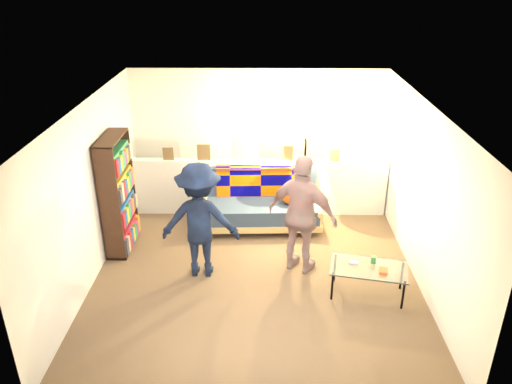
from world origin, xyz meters
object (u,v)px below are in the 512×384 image
(bookshelf, at_px, (118,197))
(person_right, at_px, (302,215))
(floor_lamp, at_px, (305,160))
(person_left, at_px, (200,220))
(coffee_table, at_px, (369,269))
(futon_sofa, at_px, (262,204))

(bookshelf, xyz_separation_m, person_right, (2.73, -0.61, 0.04))
(floor_lamp, distance_m, person_left, 2.19)
(coffee_table, xyz_separation_m, floor_lamp, (-0.73, 2.02, 0.75))
(futon_sofa, height_order, person_left, person_left)
(coffee_table, distance_m, floor_lamp, 2.27)
(coffee_table, distance_m, person_left, 2.36)
(coffee_table, xyz_separation_m, person_right, (-0.86, 0.59, 0.48))
(bookshelf, bearing_deg, floor_lamp, 15.84)
(futon_sofa, xyz_separation_m, person_left, (-0.85, -1.44, 0.44))
(futon_sofa, distance_m, person_right, 1.52)
(futon_sofa, bearing_deg, coffee_table, -53.73)
(coffee_table, xyz_separation_m, person_left, (-2.27, 0.49, 0.44))
(coffee_table, height_order, floor_lamp, floor_lamp)
(person_right, bearing_deg, bookshelf, 16.69)
(bookshelf, relative_size, coffee_table, 1.65)
(bookshelf, bearing_deg, person_right, -12.66)
(futon_sofa, bearing_deg, person_left, -120.70)
(bookshelf, distance_m, person_right, 2.80)
(futon_sofa, bearing_deg, person_right, -67.29)
(person_left, xyz_separation_m, person_right, (1.41, 0.11, 0.03))
(futon_sofa, relative_size, coffee_table, 1.83)
(person_right, bearing_deg, coffee_table, 174.54)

